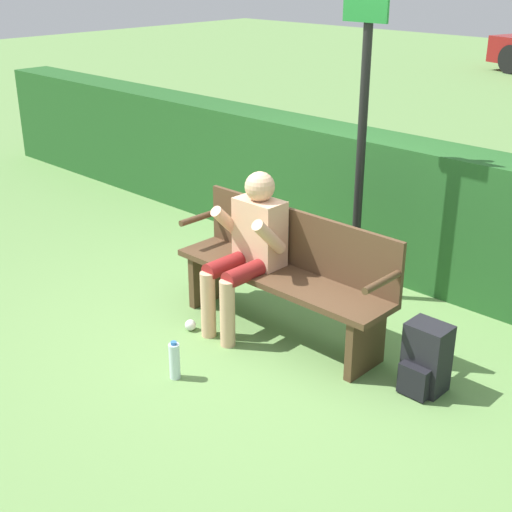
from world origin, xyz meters
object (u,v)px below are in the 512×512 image
at_px(backpack, 425,360).
at_px(water_bottle, 175,361).
at_px(person_seated, 249,244).
at_px(park_bench, 286,271).
at_px(signpost, 362,125).

height_order(backpack, water_bottle, backpack).
xyz_separation_m(person_seated, backpack, (1.43, 0.15, -0.45)).
bearing_deg(park_bench, backpack, 0.84).
distance_m(backpack, signpost, 1.86).
bearing_deg(park_bench, person_seated, -151.69).
distance_m(person_seated, backpack, 1.51).
distance_m(park_bench, person_seated, 0.34).
height_order(person_seated, water_bottle, person_seated).
bearing_deg(person_seated, signpost, 74.81).
distance_m(person_seated, water_bottle, 1.04).
relative_size(backpack, water_bottle, 1.71).
bearing_deg(person_seated, park_bench, 28.31).
distance_m(backpack, water_bottle, 1.64).
bearing_deg(person_seated, backpack, 6.03).
bearing_deg(signpost, park_bench, -90.86).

